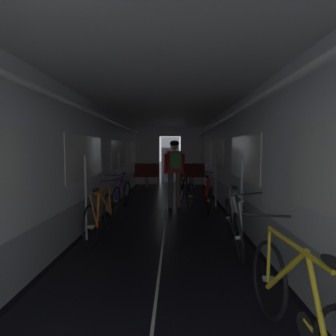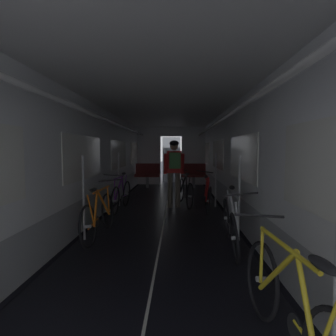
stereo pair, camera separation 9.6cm
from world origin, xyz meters
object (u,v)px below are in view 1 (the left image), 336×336
object	(u,v)px
bicycle_red	(208,195)
bicycle_silver	(234,223)
bench_seat_far_right	(193,173)
bench_seat_far_left	(147,173)
bicycle_orange	(101,215)
person_cyclist_aisle	(175,166)
bicycle_yellow	(300,308)
bicycle_black_in_aisle	(185,191)
bicycle_purple	(122,195)

from	to	relation	value
bicycle_red	bicycle_silver	world-z (taller)	bicycle_red
bicycle_red	bench_seat_far_right	bearing A→B (deg)	91.82
bench_seat_far_left	bicycle_orange	distance (m)	5.85
bench_seat_far_left	person_cyclist_aisle	xyz separation A→B (m)	(1.09, -3.49, 0.50)
bench_seat_far_right	person_cyclist_aisle	xyz separation A→B (m)	(-0.71, -3.49, 0.50)
bench_seat_far_right	bicycle_silver	world-z (taller)	bench_seat_far_right
person_cyclist_aisle	bicycle_yellow	bearing A→B (deg)	-79.85
bicycle_yellow	bicycle_red	bearing A→B (deg)	90.61
bench_seat_far_right	bicycle_red	bearing A→B (deg)	-88.18
bench_seat_far_left	person_cyclist_aisle	size ratio (longest dim) A/B	0.57
bicycle_black_in_aisle	person_cyclist_aisle	bearing A→B (deg)	-138.43
bench_seat_far_right	bicycle_black_in_aisle	size ratio (longest dim) A/B	0.59
bench_seat_far_left	bicycle_silver	xyz separation A→B (m)	(1.99, -6.26, -0.19)
bicycle_yellow	bicycle_silver	size ratio (longest dim) A/B	1.00
person_cyclist_aisle	bicycle_black_in_aisle	bearing A→B (deg)	41.57
bicycle_red	bicycle_black_in_aisle	distance (m)	0.79
bench_seat_far_left	bicycle_silver	distance (m)	6.57
bench_seat_far_left	bench_seat_far_right	distance (m)	1.80
bicycle_purple	bicycle_orange	size ratio (longest dim) A/B	1.00
bicycle_orange	bicycle_silver	size ratio (longest dim) A/B	1.00
bicycle_red	person_cyclist_aisle	world-z (taller)	person_cyclist_aisle
bench_seat_far_left	bicycle_yellow	xyz separation A→B (m)	(1.97, -8.40, -0.18)
bench_seat_far_left	bicycle_black_in_aisle	distance (m)	3.52
bench_seat_far_right	bicycle_black_in_aisle	world-z (taller)	bench_seat_far_right
bicycle_yellow	bicycle_silver	distance (m)	2.14
person_cyclist_aisle	bench_seat_far_right	bearing A→B (deg)	78.54
bicycle_purple	bicycle_red	bearing A→B (deg)	2.13
bicycle_black_in_aisle	bicycle_red	bearing A→B (deg)	-47.24
bicycle_red	bicycle_black_in_aisle	xyz separation A→B (m)	(-0.54, 0.58, 0.00)
bicycle_orange	bicycle_silver	distance (m)	2.18
bench_seat_far_left	bicycle_purple	world-z (taller)	bench_seat_far_left
bicycle_orange	bicycle_black_in_aisle	distance (m)	3.03
bicycle_purple	bicycle_yellow	bearing A→B (deg)	-64.30
bicycle_yellow	bicycle_red	size ratio (longest dim) A/B	1.00
bicycle_red	bicycle_purple	size ratio (longest dim) A/B	1.00
bench_seat_far_right	bicycle_orange	distance (m)	6.17
bicycle_orange	bicycle_silver	xyz separation A→B (m)	(2.14, -0.42, -0.00)
bicycle_purple	person_cyclist_aisle	bearing A→B (deg)	17.13
bicycle_purple	person_cyclist_aisle	size ratio (longest dim) A/B	0.98
bicycle_silver	bicycle_orange	bearing A→B (deg)	169.03
bicycle_purple	person_cyclist_aisle	world-z (taller)	person_cyclist_aisle
bicycle_yellow	bicycle_orange	world-z (taller)	bicycle_orange
bench_seat_far_right	bicycle_yellow	xyz separation A→B (m)	(0.17, -8.40, -0.18)
bench_seat_far_left	bicycle_yellow	bearing A→B (deg)	-76.80
person_cyclist_aisle	bicycle_purple	bearing A→B (deg)	-162.87
bicycle_red	bicycle_silver	size ratio (longest dim) A/B	1.00
bench_seat_far_right	bicycle_silver	xyz separation A→B (m)	(0.19, -6.26, -0.19)
bench_seat_far_left	person_cyclist_aisle	bearing A→B (deg)	-72.65
bicycle_yellow	bicycle_red	distance (m)	4.59
bicycle_red	bicycle_orange	distance (m)	2.91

